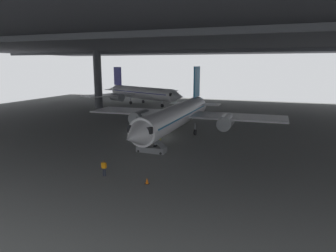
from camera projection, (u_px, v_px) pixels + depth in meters
The scene contains 8 objects.
ground_plane at pixel (151, 136), 46.05m from camera, with size 110.00×110.00×0.00m, color slate.
hangar_structure at pixel (179, 42), 55.92m from camera, with size 121.00×99.00×15.31m.
airplane_main at pixel (178, 115), 45.23m from camera, with size 30.97×32.25×10.31m.
boarding_stairs at pixel (151, 146), 37.55m from camera, with size 3.97×1.54×4.42m.
crew_worker_near_nose at pixel (104, 167), 29.28m from camera, with size 0.54×0.29×1.56m.
crew_worker_by_stairs at pixel (159, 141), 38.93m from camera, with size 0.25×0.55×1.70m.
airplane_distant at pixel (141, 93), 83.16m from camera, with size 29.28×29.43×10.03m.
traffic_cone_orange at pixel (147, 181), 27.44m from camera, with size 0.36×0.36×0.60m.
Camera 1 is at (17.77, -41.29, 10.46)m, focal length 32.69 mm.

